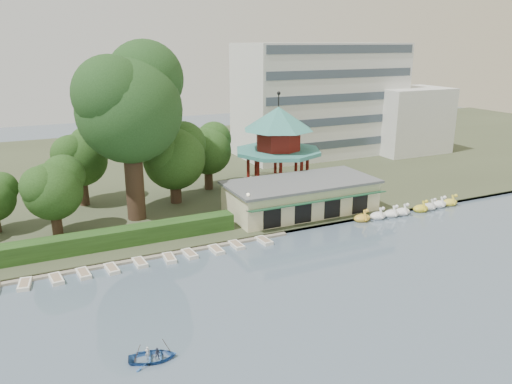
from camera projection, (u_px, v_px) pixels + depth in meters
ground_plane at (330, 316)px, 39.10m from camera, size 220.00×220.00×0.00m
shore at (160, 168)px, 84.08m from camera, size 220.00×70.00×0.40m
embankment at (242, 239)px, 54.04m from camera, size 220.00×0.60×0.30m
dock at (131, 259)px, 49.08m from camera, size 34.00×1.60×0.24m
boathouse at (301, 196)px, 61.52m from camera, size 18.60×9.39×3.90m
pavilion at (278, 140)px, 69.53m from camera, size 12.40×12.40×13.50m
office_building at (335, 103)px, 92.01m from camera, size 38.00×18.00×20.00m
hedge at (93, 241)px, 50.37m from camera, size 30.00×2.00×1.80m
lamp_post at (248, 205)px, 55.20m from camera, size 0.36×0.36×4.28m
big_tree at (130, 101)px, 55.78m from camera, size 13.06×12.17×20.57m
small_trees at (113, 164)px, 60.59m from camera, size 39.84×16.61×10.40m
swan_boats at (410, 210)px, 62.54m from camera, size 16.29×2.11×1.92m
moored_rowboats at (127, 265)px, 47.55m from camera, size 29.85×2.73×0.36m
rowboat_with_passengers at (153, 354)px, 33.61m from camera, size 5.09×4.10×2.01m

